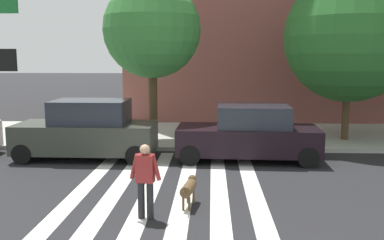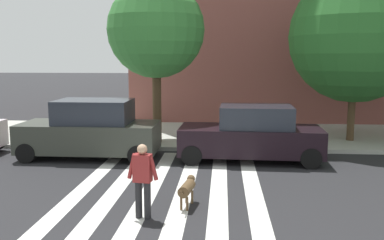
# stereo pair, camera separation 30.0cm
# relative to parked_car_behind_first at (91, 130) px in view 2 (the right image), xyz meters

# --- Properties ---
(ground_plane) EXTENTS (160.00, 160.00, 0.00)m
(ground_plane) POSITION_rel_parked_car_behind_first_xyz_m (2.87, -4.34, -0.96)
(ground_plane) COLOR #232326
(sidewalk_far) EXTENTS (80.00, 6.00, 0.15)m
(sidewalk_far) POSITION_rel_parked_car_behind_first_xyz_m (2.87, 4.22, -0.89)
(sidewalk_far) COLOR #ACAEA3
(sidewalk_far) RESTS_ON ground_plane
(crosswalk_stripes) EXTENTS (4.95, 10.51, 0.01)m
(crosswalk_stripes) POSITION_rel_parked_car_behind_first_xyz_m (3.10, -4.34, -0.96)
(crosswalk_stripes) COLOR silver
(crosswalk_stripes) RESTS_ON ground_plane
(parked_car_behind_first) EXTENTS (4.71, 2.01, 2.02)m
(parked_car_behind_first) POSITION_rel_parked_car_behind_first_xyz_m (0.00, 0.00, 0.00)
(parked_car_behind_first) COLOR #363931
(parked_car_behind_first) RESTS_ON ground_plane
(parked_car_third_in_line) EXTENTS (4.77, 2.12, 1.87)m
(parked_car_third_in_line) POSITION_rel_parked_car_behind_first_xyz_m (5.51, -0.00, -0.07)
(parked_car_third_in_line) COLOR black
(parked_car_third_in_line) RESTS_ON ground_plane
(street_tree_nearest) EXTENTS (3.71, 3.71, 6.21)m
(street_tree_nearest) POSITION_rel_parked_car_behind_first_xyz_m (1.96, 2.24, 3.52)
(street_tree_nearest) COLOR #4C3823
(street_tree_nearest) RESTS_ON sidewalk_far
(street_tree_middle) EXTENTS (5.15, 5.15, 6.68)m
(street_tree_middle) POSITION_rel_parked_car_behind_first_xyz_m (9.65, 3.08, 3.29)
(street_tree_middle) COLOR #4C3823
(street_tree_middle) RESTS_ON sidewalk_far
(pedestrian_dog_walker) EXTENTS (0.71, 0.30, 1.64)m
(pedestrian_dog_walker) POSITION_rel_parked_car_behind_first_xyz_m (2.83, -5.38, -0.04)
(pedestrian_dog_walker) COLOR black
(pedestrian_dog_walker) RESTS_ON ground_plane
(dog_on_leash) EXTENTS (0.37, 1.11, 0.65)m
(dog_on_leash) POSITION_rel_parked_car_behind_first_xyz_m (3.73, -4.57, -0.52)
(dog_on_leash) COLOR brown
(dog_on_leash) RESTS_ON ground_plane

